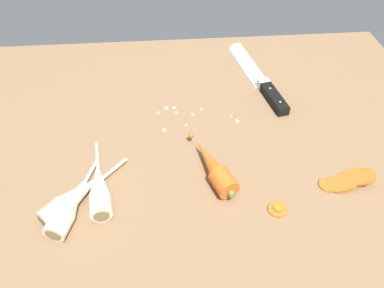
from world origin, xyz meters
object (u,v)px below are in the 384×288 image
(parsnip_front, at_px, (99,188))
(carrot_slice_stray_near, at_px, (278,209))
(parsnip_mid_right, at_px, (69,206))
(chefs_knife, at_px, (255,73))
(parsnip_mid_left, at_px, (73,198))
(whole_carrot, at_px, (214,168))
(carrot_slice_stack, at_px, (347,181))

(parsnip_front, height_order, carrot_slice_stray_near, parsnip_front)
(parsnip_mid_right, relative_size, carrot_slice_stray_near, 5.22)
(chefs_knife, xyz_separation_m, parsnip_mid_right, (-0.42, -0.41, 0.01))
(parsnip_mid_left, relative_size, parsnip_mid_right, 0.87)
(parsnip_mid_left, xyz_separation_m, parsnip_mid_right, (-0.00, -0.02, 0.00))
(chefs_knife, bearing_deg, whole_carrot, -114.19)
(carrot_slice_stray_near, bearing_deg, whole_carrot, 138.49)
(parsnip_front, bearing_deg, carrot_slice_stack, -1.59)
(chefs_knife, height_order, carrot_slice_stray_near, chefs_knife)
(chefs_knife, bearing_deg, carrot_slice_stray_near, -96.10)
(parsnip_front, distance_m, parsnip_mid_right, 0.06)
(chefs_knife, relative_size, whole_carrot, 2.01)
(parsnip_front, xyz_separation_m, parsnip_mid_right, (-0.05, -0.04, 0.00))
(chefs_knife, xyz_separation_m, carrot_slice_stray_near, (-0.05, -0.43, -0.00))
(whole_carrot, relative_size, parsnip_mid_left, 1.07)
(whole_carrot, distance_m, carrot_slice_stray_near, 0.14)
(parsnip_mid_left, height_order, carrot_slice_stack, parsnip_mid_left)
(whole_carrot, height_order, parsnip_mid_right, whole_carrot)
(carrot_slice_stray_near, bearing_deg, parsnip_front, 169.30)
(parsnip_mid_right, bearing_deg, parsnip_front, 36.06)
(whole_carrot, bearing_deg, parsnip_front, -171.61)
(chefs_knife, bearing_deg, parsnip_mid_left, -136.86)
(parsnip_front, bearing_deg, whole_carrot, 8.39)
(parsnip_front, relative_size, carrot_slice_stray_near, 5.54)
(whole_carrot, xyz_separation_m, parsnip_mid_left, (-0.26, -0.05, -0.00))
(parsnip_front, xyz_separation_m, parsnip_mid_left, (-0.05, -0.02, -0.00))
(chefs_knife, xyz_separation_m, whole_carrot, (-0.15, -0.34, 0.01))
(parsnip_mid_left, relative_size, carrot_slice_stack, 1.51)
(whole_carrot, bearing_deg, carrot_slice_stray_near, -41.51)
(parsnip_mid_left, distance_m, carrot_slice_stack, 0.52)
(carrot_slice_stack, bearing_deg, carrot_slice_stray_near, -161.90)
(parsnip_front, distance_m, carrot_slice_stack, 0.47)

